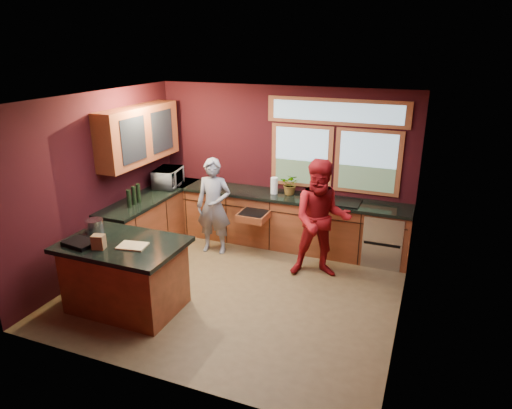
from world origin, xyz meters
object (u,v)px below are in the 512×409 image
Objects in this scene: person_red at (321,220)px; person_grey at (214,206)px; island at (126,275)px; cutting_board at (133,246)px; stock_pot at (95,226)px.

person_grey is at bearing 158.04° from person_red.
cutting_board is at bearing -14.04° from island.
person_grey reaches higher than stock_pot.
island is at bearing -156.41° from person_red.
stock_pot reaches higher than cutting_board.
person_red reaches higher than person_grey.
cutting_board is at bearing -152.87° from person_red.
island is 2.86m from person_red.
cutting_board is (-1.95, -1.88, 0.05)m from person_red.
cutting_board is at bearing -14.93° from stock_pot.
person_grey is 2.06m from cutting_board.
stock_pot is (-0.75, 0.20, 0.08)m from cutting_board.
person_grey is (0.30, 2.00, 0.33)m from island.
person_grey is 1.86m from person_red.
person_grey reaches higher than island.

